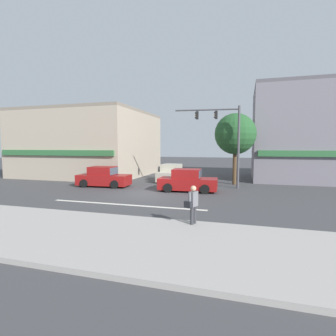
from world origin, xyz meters
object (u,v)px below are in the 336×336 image
object	(u,v)px
sedan_approaching_near	(188,181)
pedestrian_foreground_with_bag	(193,204)
traffic_light_mast	(225,133)
street_tree	(235,134)
utility_pole_near_left	(84,141)
sedan_parked_curbside	(104,178)
sedan_crossing_center	(172,174)

from	to	relation	value
sedan_approaching_near	pedestrian_foreground_with_bag	size ratio (longest dim) A/B	2.51
traffic_light_mast	pedestrian_foreground_with_bag	distance (m)	10.93
street_tree	pedestrian_foreground_with_bag	world-z (taller)	street_tree
sedan_approaching_near	pedestrian_foreground_with_bag	world-z (taller)	pedestrian_foreground_with_bag
street_tree	traffic_light_mast	world-z (taller)	traffic_light_mast
street_tree	utility_pole_near_left	world-z (taller)	utility_pole_near_left
street_tree	utility_pole_near_left	size ratio (longest dim) A/B	0.84
street_tree	pedestrian_foreground_with_bag	distance (m)	13.06
street_tree	sedan_approaching_near	distance (m)	6.39
sedan_approaching_near	traffic_light_mast	bearing A→B (deg)	42.80
street_tree	traffic_light_mast	xyz separation A→B (m)	(-0.64, -2.17, -0.02)
utility_pole_near_left	pedestrian_foreground_with_bag	world-z (taller)	utility_pole_near_left
pedestrian_foreground_with_bag	sedan_parked_curbside	bearing A→B (deg)	136.16
traffic_light_mast	sedan_crossing_center	bearing A→B (deg)	152.51
traffic_light_mast	sedan_crossing_center	distance (m)	6.53
sedan_approaching_near	pedestrian_foreground_with_bag	xyz separation A→B (m)	(1.97, -8.20, 0.24)
utility_pole_near_left	sedan_crossing_center	world-z (taller)	utility_pole_near_left
sedan_parked_curbside	utility_pole_near_left	bearing A→B (deg)	143.20
traffic_light_mast	sedan_approaching_near	distance (m)	4.77
utility_pole_near_left	traffic_light_mast	xyz separation A→B (m)	(12.68, -0.60, 0.52)
traffic_light_mast	street_tree	bearing A→B (deg)	73.52
sedan_parked_curbside	pedestrian_foreground_with_bag	bearing A→B (deg)	-43.84
sedan_crossing_center	sedan_parked_curbside	bearing A→B (deg)	-134.17
utility_pole_near_left	sedan_parked_curbside	size ratio (longest dim) A/B	1.66
traffic_light_mast	sedan_parked_curbside	xyz separation A→B (m)	(-9.28, -1.94, -3.46)
sedan_parked_curbside	sedan_approaching_near	size ratio (longest dim) A/B	1.00
sedan_crossing_center	pedestrian_foreground_with_bag	bearing A→B (deg)	-70.99
sedan_crossing_center	sedan_parked_curbside	world-z (taller)	same
traffic_light_mast	sedan_approaching_near	world-z (taller)	traffic_light_mast
utility_pole_near_left	sedan_crossing_center	xyz separation A→B (m)	(7.77, 1.95, -2.94)
utility_pole_near_left	sedan_crossing_center	size ratio (longest dim) A/B	1.69
street_tree	pedestrian_foreground_with_bag	size ratio (longest dim) A/B	3.54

